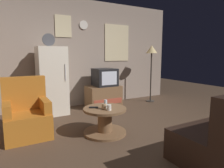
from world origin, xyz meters
The scene contains 12 objects.
ground_plane centered at (0.00, 0.00, 0.00)m, with size 12.00×12.00×0.00m, color #4C3828.
wall_with_art centered at (0.01, 2.45, 1.36)m, with size 5.20×0.12×2.71m.
fridge centered at (-1.01, 1.97, 0.75)m, with size 0.60×0.62×1.77m.
tv_stand centered at (0.25, 1.94, 0.27)m, with size 0.84×0.53×0.54m.
crt_tv centered at (0.29, 1.94, 0.76)m, with size 0.54×0.51×0.44m.
standing_lamp centered at (1.70, 1.83, 1.36)m, with size 0.32×0.32×1.59m.
coffee_table centered at (-0.50, 0.38, 0.22)m, with size 0.72×0.72×0.44m.
wine_glass centered at (-0.51, 0.33, 0.52)m, with size 0.05×0.05×0.15m, color silver.
mug_ceramic_white centered at (-0.51, 0.22, 0.49)m, with size 0.08×0.08×0.09m, color silver.
mug_ceramic_tan centered at (-0.55, 0.32, 0.49)m, with size 0.08×0.08×0.09m, color tan.
remote_control centered at (-0.67, 0.46, 0.45)m, with size 0.15×0.04×0.02m, color black.
armchair centered at (-1.66, 0.92, 0.34)m, with size 0.68×0.68×0.96m.
Camera 1 is at (-1.93, -2.46, 1.32)m, focal length 31.41 mm.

